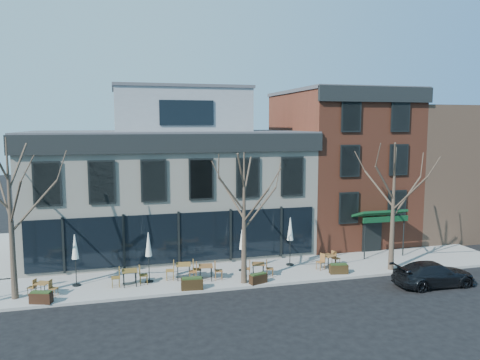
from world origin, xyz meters
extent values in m
plane|color=black|center=(0.00, 0.00, 0.00)|extent=(120.00, 120.00, 0.00)
cube|color=gray|center=(3.25, -2.15, 0.07)|extent=(33.50, 4.70, 0.15)
cube|color=silver|center=(0.00, 5.00, 4.00)|extent=(18.00, 10.00, 8.00)
cube|color=#47474C|center=(0.00, 5.00, 8.05)|extent=(18.30, 10.30, 0.30)
cube|color=black|center=(0.00, -0.12, 7.55)|extent=(18.30, 0.25, 1.10)
cube|color=black|center=(-9.12, 5.00, 7.55)|extent=(0.25, 10.30, 1.10)
cube|color=black|center=(0.00, -0.06, 1.90)|extent=(17.20, 0.12, 3.00)
cube|color=black|center=(-9.06, 4.00, 1.90)|extent=(0.12, 7.50, 3.00)
cube|color=gray|center=(1.00, 6.00, 9.60)|extent=(9.00, 6.50, 3.00)
cube|color=brown|center=(13.00, 5.00, 5.50)|extent=(8.00, 10.00, 11.00)
cube|color=#47474C|center=(13.00, 5.00, 11.05)|extent=(8.20, 10.20, 0.25)
cube|color=black|center=(13.00, -0.12, 10.60)|extent=(8.20, 0.25, 1.00)
cube|color=#0B3219|center=(13.00, -0.85, 2.90)|extent=(3.20, 1.66, 0.67)
cube|color=black|center=(13.00, -0.05, 1.25)|extent=(1.40, 0.10, 2.50)
cube|color=#8C664C|center=(23.00, 6.00, 5.00)|extent=(12.00, 12.00, 10.00)
cone|color=#382B21|center=(-8.50, -3.20, 4.11)|extent=(0.34, 0.34, 7.92)
cylinder|color=#382B21|center=(-7.43, -3.01, 4.68)|extent=(2.23, 0.50, 2.48)
cylinder|color=#382B21|center=(-8.95, -2.23, 5.14)|extent=(1.03, 2.05, 2.14)
cylinder|color=#382B21|center=(-8.05, -4.16, 5.05)|extent=(1.03, 2.04, 2.28)
cone|color=#382B21|center=(3.00, -3.90, 3.67)|extent=(0.34, 0.34, 7.04)
cylinder|color=#382B21|center=(3.95, -3.73, 4.18)|extent=(2.00, 0.46, 2.21)
cylinder|color=#382B21|center=(2.60, -3.04, 4.59)|extent=(0.93, 1.84, 1.91)
cylinder|color=#382B21|center=(2.25, -4.17, 5.04)|extent=(1.61, 0.68, 1.97)
cylinder|color=#382B21|center=(3.40, -4.76, 4.51)|extent=(0.93, 1.83, 2.03)
cone|color=#382B21|center=(12.00, -3.90, 3.89)|extent=(0.34, 0.34, 7.48)
cylinder|color=#382B21|center=(13.01, -3.72, 4.43)|extent=(2.12, 0.48, 2.35)
cylinder|color=#382B21|center=(11.57, -2.99, 4.86)|extent=(0.98, 1.94, 2.03)
cylinder|color=#382B21|center=(11.20, -4.19, 5.35)|extent=(1.71, 0.71, 2.09)
cylinder|color=#382B21|center=(12.42, -4.81, 4.78)|extent=(0.98, 1.94, 2.16)
imported|color=black|center=(12.85, -6.61, 0.65)|extent=(4.51, 1.87, 1.30)
cube|color=brown|center=(-7.23, -3.17, 0.80)|extent=(0.82, 0.82, 0.04)
cylinder|color=black|center=(-7.56, -3.30, 0.47)|extent=(0.04, 0.04, 0.64)
cylinder|color=black|center=(-7.10, -3.49, 0.47)|extent=(0.04, 0.04, 0.64)
cylinder|color=black|center=(-7.36, -2.84, 0.47)|extent=(0.04, 0.04, 0.64)
cylinder|color=black|center=(-6.90, -3.03, 0.47)|extent=(0.04, 0.04, 0.64)
cube|color=brown|center=(-2.98, -2.78, 0.96)|extent=(0.80, 0.80, 0.04)
cylinder|color=black|center=(-3.28, -3.10, 0.55)|extent=(0.04, 0.04, 0.80)
cylinder|color=black|center=(-2.66, -3.08, 0.55)|extent=(0.04, 0.04, 0.80)
cylinder|color=black|center=(-3.30, -2.47, 0.55)|extent=(0.04, 0.04, 0.80)
cylinder|color=black|center=(-2.68, -2.46, 0.55)|extent=(0.04, 0.04, 0.80)
cube|color=brown|center=(-0.07, -2.46, 0.98)|extent=(0.89, 0.89, 0.05)
cylinder|color=black|center=(-0.43, -2.74, 0.56)|extent=(0.05, 0.05, 0.82)
cylinder|color=black|center=(0.20, -2.82, 0.56)|extent=(0.05, 0.05, 0.82)
cylinder|color=black|center=(-0.35, -2.10, 0.56)|extent=(0.05, 0.05, 0.82)
cylinder|color=black|center=(0.29, -2.19, 0.56)|extent=(0.05, 0.05, 0.82)
cube|color=brown|center=(1.09, -2.93, 0.94)|extent=(0.86, 0.86, 0.04)
cylinder|color=black|center=(0.75, -3.18, 0.54)|extent=(0.04, 0.04, 0.78)
cylinder|color=black|center=(1.35, -3.27, 0.54)|extent=(0.04, 0.04, 0.78)
cylinder|color=black|center=(0.83, -2.58, 0.54)|extent=(0.04, 0.04, 0.78)
cylinder|color=black|center=(1.44, -2.67, 0.54)|extent=(0.04, 0.04, 0.78)
cube|color=brown|center=(4.04, -3.12, 0.89)|extent=(0.86, 0.86, 0.04)
cylinder|color=black|center=(3.70, -3.32, 0.51)|extent=(0.04, 0.04, 0.73)
cylinder|color=black|center=(4.24, -3.47, 0.51)|extent=(0.04, 0.04, 0.73)
cylinder|color=black|center=(3.84, -2.78, 0.51)|extent=(0.04, 0.04, 0.73)
cylinder|color=black|center=(4.39, -2.92, 0.51)|extent=(0.04, 0.04, 0.73)
cube|color=brown|center=(8.58, -2.64, 0.89)|extent=(0.91, 0.91, 0.04)
cylinder|color=black|center=(8.41, -3.00, 0.51)|extent=(0.04, 0.04, 0.73)
cylinder|color=black|center=(8.94, -2.80, 0.51)|extent=(0.04, 0.04, 0.73)
cylinder|color=black|center=(8.21, -2.47, 0.51)|extent=(0.04, 0.04, 0.73)
cylinder|color=black|center=(8.74, -2.27, 0.51)|extent=(0.04, 0.04, 0.73)
cylinder|color=black|center=(-5.72, -2.06, 0.18)|extent=(0.44, 0.44, 0.06)
cylinder|color=black|center=(-5.72, -2.06, 1.26)|extent=(0.05, 0.05, 2.22)
cone|color=silver|center=(-5.72, -2.06, 2.27)|extent=(0.36, 0.36, 1.31)
cylinder|color=black|center=(-1.94, -2.50, 0.18)|extent=(0.44, 0.44, 0.06)
cylinder|color=black|center=(-1.94, -2.50, 1.25)|extent=(0.05, 0.05, 2.20)
cone|color=beige|center=(-1.94, -2.50, 2.25)|extent=(0.36, 0.36, 1.30)
cylinder|color=black|center=(3.44, -1.85, 0.18)|extent=(0.39, 0.39, 0.05)
cylinder|color=black|center=(3.44, -1.85, 1.12)|extent=(0.04, 0.04, 1.95)
cone|color=silver|center=(3.44, -1.85, 2.01)|extent=(0.32, 0.32, 1.15)
cylinder|color=black|center=(6.54, -1.58, 0.18)|extent=(0.47, 0.47, 0.06)
cylinder|color=black|center=(6.54, -1.58, 1.33)|extent=(0.05, 0.05, 2.36)
cone|color=silver|center=(6.54, -1.58, 2.40)|extent=(0.39, 0.39, 1.39)
cube|color=black|center=(-7.16, -4.20, 0.41)|extent=(1.11, 0.72, 0.52)
cube|color=#1E3314|center=(-7.16, -4.20, 0.69)|extent=(0.99, 0.61, 0.08)
cube|color=black|center=(0.12, -4.20, 0.43)|extent=(1.17, 0.56, 0.57)
cube|color=#1E3314|center=(0.12, -4.20, 0.74)|extent=(1.05, 0.46, 0.09)
cube|color=black|center=(3.71, -4.20, 0.39)|extent=(1.05, 0.66, 0.49)
cube|color=#1E3314|center=(3.71, -4.20, 0.66)|extent=(0.93, 0.56, 0.08)
cube|color=#302210|center=(8.66, -3.82, 0.41)|extent=(1.09, 0.58, 0.52)
cube|color=#1E3314|center=(8.66, -3.82, 0.69)|extent=(0.98, 0.48, 0.08)
camera|label=1|loc=(-3.53, -27.46, 8.67)|focal=35.00mm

